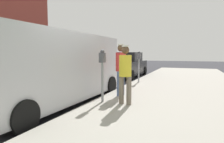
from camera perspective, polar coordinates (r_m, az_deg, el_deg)
name	(u,v)px	position (r m, az deg, el deg)	size (l,w,h in m)	color
ground_plane	(46,109)	(5.82, -18.79, -10.50)	(80.00, 80.00, 0.00)	#2D2D33
sidewalk_slab	(178,124)	(4.47, 18.87, -14.30)	(5.00, 32.00, 0.15)	#9E998E
parking_meter_near	(102,67)	(5.58, -2.86, 1.44)	(0.14, 0.18, 1.52)	gray
parking_meter_far	(139,61)	(9.61, 7.91, 2.98)	(0.14, 0.18, 1.52)	gray
pedestrian_in_red	(121,66)	(6.46, 2.60, 1.56)	(0.34, 0.36, 1.72)	#4C608C
pedestrian_in_yellow	(125,71)	(5.33, 3.91, 0.12)	(0.36, 0.34, 1.63)	#726656
parked_van	(54,67)	(6.16, -16.66, 1.34)	(2.26, 5.26, 2.15)	#BCBCC1
parked_sedan_ahead	(127,66)	(13.27, 4.34, 1.76)	(1.98, 4.42, 1.65)	black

